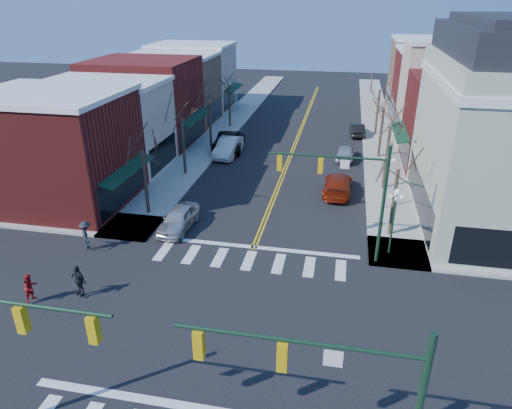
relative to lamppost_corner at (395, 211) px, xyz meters
The scene contains 33 objects.
ground 12.18m from the lamppost_corner, 133.97° to the right, with size 160.00×160.00×0.00m, color black.
sidewalk_left 20.69m from the lamppost_corner, 145.84° to the left, with size 3.50×70.00×0.15m, color #9E9B93.
sidewalk_right 11.87m from the lamppost_corner, 87.26° to the left, with size 3.50×70.00×0.15m, color #9E9B93.
bldg_left_brick_a 23.94m from the lamppost_corner, behind, with size 10.00×8.50×8.00m, color maroon.
bldg_left_stucco_a 26.14m from the lamppost_corner, 155.10° to the left, with size 10.00×7.00×7.50m, color #C0B39E.
bldg_left_brick_b 30.40m from the lamppost_corner, 141.28° to the left, with size 10.00×9.00×8.50m, color maroon.
bldg_left_tan 36.13m from the lamppost_corner, 131.01° to the left, with size 10.00×7.50×7.80m, color #906E4F.
bldg_left_stucco_b 42.28m from the lamppost_corner, 124.10° to the left, with size 10.00×8.00×8.20m, color #C0B39E.
bldg_right_brick_a 18.76m from the lamppost_corner, 67.06° to the left, with size 10.00×8.50×8.00m, color maroon.
bldg_right_stucco 26.12m from the lamppost_corner, 73.72° to the left, with size 10.00×7.00×10.00m, color #C0B39E.
bldg_right_brick_b 33.33m from the lamppost_corner, 77.34° to the left, with size 10.00×8.00×8.50m, color maroon.
bldg_right_tan 41.18m from the lamppost_corner, 79.78° to the left, with size 10.00×8.00×9.00m, color #906E4F.
traffic_mast_near_right 16.21m from the lamppost_corner, 99.48° to the right, with size 6.60×0.28×7.20m.
traffic_mast_far_right 3.36m from the lamppost_corner, 157.49° to the right, with size 6.60×0.28×7.20m.
lamppost_corner is the anchor object (origin of this frame).
lamppost_midblock 6.50m from the lamppost_corner, 90.00° to the left, with size 0.36×0.36×4.33m.
tree_left_a 16.80m from the lamppost_corner, behind, with size 0.24×0.24×4.76m, color #382B21.
tree_left_b 19.65m from the lamppost_corner, 147.69° to the left, with size 0.24×0.24×5.04m, color #382B21.
tree_left_c 24.87m from the lamppost_corner, 131.90° to the left, with size 0.24×0.24×4.55m, color #382B21.
tree_left_d 31.27m from the lamppost_corner, 122.06° to the left, with size 0.24×0.24×4.90m, color #382B21.
tree_right_a 2.59m from the lamppost_corner, 85.43° to the left, with size 0.24×0.24×4.62m, color #382B21.
tree_right_b 10.51m from the lamppost_corner, 88.91° to the left, with size 0.24×0.24×5.18m, color #382B21.
tree_right_c 18.51m from the lamppost_corner, 89.38° to the left, with size 0.24×0.24×4.83m, color #382B21.
tree_right_d 26.51m from the lamppost_corner, 89.57° to the left, with size 0.24×0.24×4.97m, color #382B21.
car_left_near 13.85m from the lamppost_corner, behind, with size 1.77×4.39×1.50m, color #B7B7BC.
car_left_mid 21.64m from the lamppost_corner, 131.18° to the left, with size 1.81×5.20×1.71m, color silver.
car_left_far 23.20m from the lamppost_corner, 129.19° to the left, with size 2.83×6.15×1.71m, color black.
car_right_near 9.79m from the lamppost_corner, 110.89° to the left, with size 2.12×5.22×1.52m, color maroon.
car_right_mid 17.66m from the lamppost_corner, 99.66° to the left, with size 1.65×4.11×1.40m, color silver.
car_right_far 25.91m from the lamppost_corner, 94.00° to the left, with size 1.42×4.09×1.35m, color black.
pedestrian_red_b 20.15m from the lamppost_corner, 155.21° to the right, with size 0.75×0.58×1.54m, color #AA1212.
pedestrian_dark_a 17.85m from the lamppost_corner, 155.11° to the right, with size 1.01×0.42×1.73m, color black.
pedestrian_dark_b 18.55m from the lamppost_corner, behind, with size 1.17×0.67×1.81m, color #22232A.
Camera 1 is at (4.91, -16.49, 14.45)m, focal length 32.00 mm.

